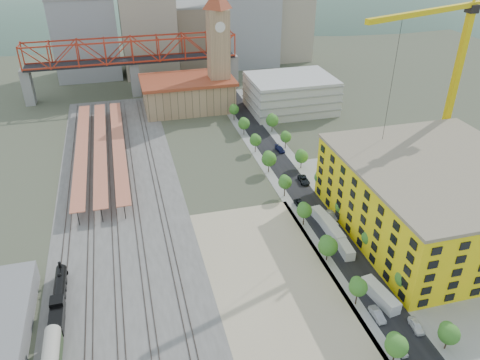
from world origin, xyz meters
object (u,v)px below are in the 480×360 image
object	(u,v)px
site_trailer_c	(332,230)
car_0	(401,349)
construction_building	(437,198)
site_trailer_b	(343,245)
clock_tower	(218,39)
locomotive	(59,296)
site_trailer_a	(380,295)
site_trailer_d	(324,219)
tower_crane	(453,59)

from	to	relation	value
site_trailer_c	car_0	bearing A→B (deg)	-94.55
construction_building	site_trailer_b	world-z (taller)	construction_building
clock_tower	locomotive	bearing A→B (deg)	-119.23
site_trailer_a	site_trailer_c	distance (m)	24.25
site_trailer_a	site_trailer_c	world-z (taller)	site_trailer_c
car_0	site_trailer_b	bearing A→B (deg)	85.29
construction_building	site_trailer_d	world-z (taller)	construction_building
construction_building	locomotive	distance (m)	92.38
tower_crane	construction_building	bearing A→B (deg)	-122.74
clock_tower	car_0	distance (m)	136.41
construction_building	tower_crane	distance (m)	41.16
site_trailer_c	site_trailer_d	xyz separation A→B (m)	(0.00, 5.10, -0.06)
construction_building	site_trailer_a	bearing A→B (deg)	-142.18
clock_tower	car_0	world-z (taller)	clock_tower
tower_crane	site_trailer_d	bearing A→B (deg)	-158.57
tower_crane	car_0	distance (m)	83.09
tower_crane	site_trailer_b	xyz separation A→B (m)	(-42.67, -28.27, -35.42)
locomotive	car_0	size ratio (longest dim) A/B	5.34
site_trailer_a	site_trailer_b	size ratio (longest dim) A/B	1.10
tower_crane	car_0	size ratio (longest dim) A/B	15.42
site_trailer_a	construction_building	bearing A→B (deg)	29.18
site_trailer_c	site_trailer_d	size ratio (longest dim) A/B	1.05
site_trailer_b	car_0	size ratio (longest dim) A/B	2.44
clock_tower	locomotive	distance (m)	121.75
construction_building	site_trailer_d	xyz separation A→B (m)	(-26.00, 9.17, -8.05)
car_0	clock_tower	bearing A→B (deg)	92.95
clock_tower	car_0	xyz separation A→B (m)	(5.00, -133.40, -28.04)
site_trailer_b	site_trailer_c	distance (m)	6.43
site_trailer_d	site_trailer_c	bearing A→B (deg)	-96.29
tower_crane	site_trailer_a	world-z (taller)	tower_crane
site_trailer_c	site_trailer_a	bearing A→B (deg)	-89.97
locomotive	site_trailer_c	distance (m)	66.45
clock_tower	locomotive	world-z (taller)	clock_tower
car_0	tower_crane	bearing A→B (deg)	53.22
construction_building	site_trailer_b	xyz separation A→B (m)	(-26.00, -2.35, -8.12)
site_trailer_b	site_trailer_d	world-z (taller)	site_trailer_d
clock_tower	site_trailer_b	distance (m)	106.26
site_trailer_c	tower_crane	bearing A→B (deg)	27.14
clock_tower	site_trailer_a	distance (m)	123.50
site_trailer_a	site_trailer_b	bearing A→B (deg)	81.36
site_trailer_a	clock_tower	bearing A→B (deg)	85.16
clock_tower	car_0	size ratio (longest dim) A/B	13.48
site_trailer_a	tower_crane	bearing A→B (deg)	38.57
tower_crane	site_trailer_c	world-z (taller)	tower_crane
tower_crane	site_trailer_c	size ratio (longest dim) A/B	5.74
construction_building	car_0	xyz separation A→B (m)	(-29.00, -33.40, -8.75)
construction_building	site_trailer_d	bearing A→B (deg)	160.58
clock_tower	site_trailer_d	size ratio (longest dim) A/B	5.25
tower_crane	site_trailer_b	world-z (taller)	tower_crane
tower_crane	site_trailer_b	size ratio (longest dim) A/B	6.33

